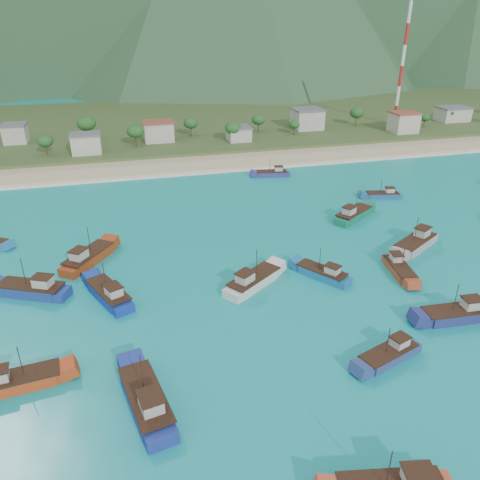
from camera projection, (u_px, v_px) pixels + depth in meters
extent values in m
plane|color=#0D907F|center=(297.00, 302.00, 73.45)|extent=(600.00, 600.00, 0.00)
cube|color=beige|center=(203.00, 164.00, 142.29)|extent=(400.00, 18.00, 1.20)
cube|color=#385123|center=(176.00, 123.00, 195.45)|extent=(400.00, 110.00, 2.40)
cube|color=white|center=(209.00, 173.00, 134.01)|extent=(400.00, 2.50, 0.08)
cube|color=beige|center=(15.00, 134.00, 158.19)|extent=(7.29, 7.96, 5.91)
cube|color=beige|center=(86.00, 144.00, 145.74)|extent=(8.80, 6.83, 5.75)
cube|color=beige|center=(158.00, 132.00, 160.10)|extent=(9.76, 8.14, 6.31)
cube|color=beige|center=(239.00, 134.00, 161.24)|extent=(7.48, 7.55, 4.34)
cube|color=beige|center=(307.00, 119.00, 177.71)|extent=(10.38, 10.01, 6.99)
cube|color=beige|center=(404.00, 123.00, 172.33)|extent=(8.95, 7.96, 6.80)
cube|color=beige|center=(452.00, 114.00, 191.42)|extent=(12.07, 8.64, 5.17)
cylinder|color=red|center=(395.00, 115.00, 184.44)|extent=(1.20, 1.20, 7.33)
cylinder|color=white|center=(398.00, 96.00, 181.27)|extent=(1.20, 1.20, 7.33)
cylinder|color=red|center=(401.00, 76.00, 178.10)|extent=(1.20, 1.20, 7.33)
cylinder|color=white|center=(404.00, 55.00, 174.92)|extent=(1.20, 1.20, 7.33)
cylinder|color=red|center=(407.00, 34.00, 171.75)|extent=(1.20, 1.20, 7.33)
cylinder|color=white|center=(410.00, 12.00, 168.58)|extent=(1.20, 1.20, 7.33)
cube|color=#A39A94|center=(415.00, 245.00, 89.98)|extent=(12.25, 9.24, 2.20)
cube|color=beige|center=(422.00, 232.00, 90.70)|extent=(3.50, 3.31, 1.79)
cylinder|color=#382114|center=(416.00, 229.00, 87.99)|extent=(0.12, 0.12, 4.95)
cube|color=#126D4D|center=(354.00, 216.00, 103.47)|extent=(11.48, 9.16, 2.09)
cube|color=beige|center=(349.00, 211.00, 101.07)|extent=(3.34, 3.20, 1.70)
cylinder|color=#382114|center=(357.00, 201.00, 102.44)|extent=(0.12, 0.12, 4.71)
cube|color=#BB3D17|center=(20.00, 383.00, 56.46)|extent=(10.81, 4.37, 1.91)
cylinder|color=#382114|center=(20.00, 361.00, 55.32)|extent=(0.12, 0.12, 4.30)
cube|color=navy|center=(455.00, 316.00, 68.95)|extent=(11.30, 4.03, 2.02)
cube|color=beige|center=(472.00, 304.00, 68.55)|extent=(2.66, 2.20, 1.64)
cylinder|color=#382114|center=(456.00, 297.00, 67.42)|extent=(0.12, 0.12, 4.54)
cube|color=navy|center=(388.00, 357.00, 60.89)|extent=(9.91, 5.66, 1.73)
cube|color=beige|center=(400.00, 342.00, 61.18)|extent=(2.60, 2.33, 1.40)
cylinder|color=#382114|center=(388.00, 341.00, 59.41)|extent=(0.12, 0.12, 3.89)
cube|color=#903513|center=(89.00, 259.00, 85.03)|extent=(9.90, 11.86, 2.19)
cube|color=beige|center=(79.00, 255.00, 82.10)|extent=(3.39, 3.51, 1.78)
cylinder|color=#382114|center=(89.00, 240.00, 84.07)|extent=(0.12, 0.12, 4.93)
cube|color=#13329F|center=(109.00, 295.00, 74.06)|extent=(7.63, 11.53, 2.03)
cube|color=beige|center=(114.00, 291.00, 71.67)|extent=(2.91, 3.16, 1.65)
cylinder|color=#382114|center=(104.00, 276.00, 73.08)|extent=(0.12, 0.12, 4.57)
cube|color=#AE4124|center=(399.00, 271.00, 81.42)|extent=(4.36, 9.87, 1.73)
cube|color=beige|center=(396.00, 258.00, 82.49)|extent=(2.08, 2.43, 1.41)
cylinder|color=#382114|center=(403.00, 258.00, 79.71)|extent=(0.12, 0.12, 3.90)
cube|color=beige|center=(418.00, 478.00, 42.65)|extent=(2.88, 2.49, 1.65)
cylinder|color=#382114|center=(389.00, 469.00, 41.84)|extent=(0.12, 0.12, 4.56)
cube|color=navy|center=(31.00, 291.00, 75.07)|extent=(12.14, 8.19, 2.14)
cube|color=beige|center=(43.00, 282.00, 73.84)|extent=(3.35, 3.10, 1.74)
cylinder|color=#382114|center=(23.00, 272.00, 73.68)|extent=(0.12, 0.12, 4.82)
cube|color=#17649F|center=(321.00, 274.00, 80.26)|extent=(7.88, 9.71, 1.78)
cube|color=beige|center=(332.00, 270.00, 78.38)|extent=(2.73, 2.84, 1.44)
cylinder|color=#382114|center=(320.00, 259.00, 79.34)|extent=(0.12, 0.12, 4.00)
cube|color=#1E568E|center=(382.00, 196.00, 115.50)|extent=(9.12, 4.45, 1.59)
cube|color=beige|center=(390.00, 190.00, 114.94)|extent=(2.30, 2.00, 1.30)
cylinder|color=#382114|center=(381.00, 186.00, 114.36)|extent=(0.12, 0.12, 3.59)
cube|color=silver|center=(254.00, 282.00, 77.60)|extent=(11.40, 9.54, 2.11)
cube|color=beige|center=(245.00, 278.00, 75.12)|extent=(3.38, 3.26, 1.71)
cylinder|color=#382114|center=(257.00, 263.00, 76.58)|extent=(0.12, 0.12, 4.74)
cube|color=navy|center=(146.00, 402.00, 53.45)|extent=(5.97, 12.84, 2.25)
cube|color=beige|center=(151.00, 403.00, 50.51)|extent=(2.77, 3.20, 1.83)
cylinder|color=#382114|center=(142.00, 373.00, 52.44)|extent=(0.12, 0.12, 5.06)
cube|color=navy|center=(272.00, 174.00, 131.06)|extent=(9.73, 4.46, 1.71)
cube|color=beige|center=(279.00, 169.00, 130.52)|extent=(2.41, 2.08, 1.39)
cylinder|color=#382114|center=(270.00, 165.00, 129.83)|extent=(0.12, 0.12, 3.84)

